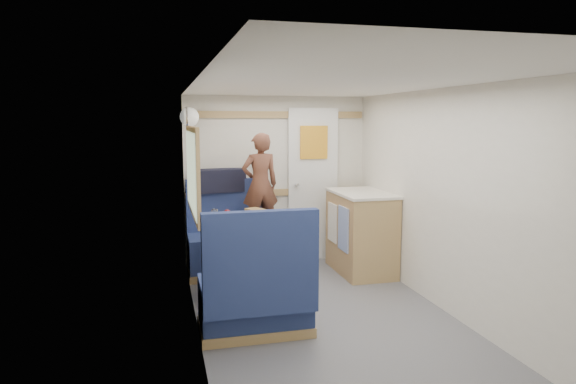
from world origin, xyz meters
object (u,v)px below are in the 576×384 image
object	(u,v)px
tumbler_right	(235,219)
salt_grinder	(236,218)
dinette_table	(239,242)
cheese_block	(255,226)
wine_glass	(227,214)
duffel_bag	(220,180)
person	(260,184)
dome_light	(189,117)
galley_counter	(361,232)
beer_glass	(256,219)
pepper_grinder	(232,223)
bread_loaf	(257,214)
tumbler_left	(218,226)
bench_near	(256,299)
bench_far	(228,247)
orange_fruit	(246,220)
tumbler_mid	(215,214)
tray	(269,232)

from	to	relation	value
tumbler_right	salt_grinder	world-z (taller)	tumbler_right
dinette_table	cheese_block	xyz separation A→B (m)	(0.11, -0.21, 0.19)
wine_glass	duffel_bag	bearing A→B (deg)	86.39
person	wine_glass	xyz separation A→B (m)	(-0.47, -0.78, -0.17)
dinette_table	tumbler_right	xyz separation A→B (m)	(-0.03, 0.07, 0.21)
tumbler_right	dome_light	bearing A→B (deg)	114.58
galley_counter	cheese_block	distance (m)	1.58
cheese_block	beer_glass	xyz separation A→B (m)	(0.06, 0.24, 0.01)
pepper_grinder	bread_loaf	distance (m)	0.47
galley_counter	tumbler_left	distance (m)	1.90
person	pepper_grinder	size ratio (longest dim) A/B	11.48
bench_near	dome_light	distance (m)	2.28
bench_far	salt_grinder	size ratio (longest dim) A/B	11.93
tumbler_left	pepper_grinder	bearing A→B (deg)	46.89
duffel_bag	orange_fruit	distance (m)	1.17
orange_fruit	tumbler_mid	bearing A→B (deg)	122.98
tumbler_left	tumbler_mid	bearing A→B (deg)	86.89
dome_light	tumbler_mid	xyz separation A→B (m)	(0.20, -0.48, -0.98)
person	galley_counter	bearing A→B (deg)	162.67
dinette_table	tumbler_left	world-z (taller)	tumbler_left
dome_light	wine_glass	xyz separation A→B (m)	(0.27, -0.88, -0.91)
tray	tumbler_mid	size ratio (longest dim) A/B	3.49
dome_light	duffel_bag	bearing A→B (deg)	37.94
galley_counter	salt_grinder	xyz separation A→B (m)	(-1.48, -0.41, 0.30)
dinette_table	beer_glass	bearing A→B (deg)	7.98
tumbler_mid	bench_far	bearing A→B (deg)	68.70
tumbler_left	bread_loaf	xyz separation A→B (m)	(0.45, 0.52, -0.01)
tray	cheese_block	world-z (taller)	cheese_block
duffel_bag	pepper_grinder	xyz separation A→B (m)	(-0.04, -1.22, -0.26)
galley_counter	pepper_grinder	size ratio (longest dim) A/B	9.35
tumbler_mid	beer_glass	size ratio (longest dim) A/B	1.06
tray	wine_glass	xyz separation A→B (m)	(-0.33, 0.34, 0.11)
person	tumbler_right	xyz separation A→B (m)	(-0.38, -0.68, -0.24)
tray	tumbler_right	xyz separation A→B (m)	(-0.25, 0.44, 0.05)
orange_fruit	bread_loaf	bearing A→B (deg)	60.28
bread_loaf	galley_counter	bearing A→B (deg)	12.89
tumbler_left	beer_glass	size ratio (longest dim) A/B	1.19
tray	orange_fruit	xyz separation A→B (m)	(-0.15, 0.35, 0.04)
orange_fruit	beer_glass	distance (m)	0.11
salt_grinder	person	bearing A→B (deg)	59.25
bench_far	cheese_block	size ratio (longest dim) A/B	11.34
wine_glass	tumbler_right	world-z (taller)	wine_glass
person	tumbler_mid	world-z (taller)	person
duffel_bag	beer_glass	distance (m)	1.15
bench_far	bread_loaf	distance (m)	0.80
person	orange_fruit	size ratio (longest dim) A/B	15.93
galley_counter	bread_loaf	world-z (taller)	galley_counter
tumbler_left	bench_far	bearing A→B (deg)	78.62
tumbler_left	pepper_grinder	distance (m)	0.21
pepper_grinder	bench_far	bearing A→B (deg)	85.32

